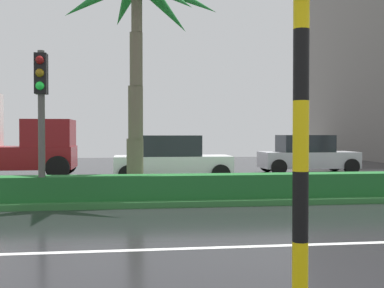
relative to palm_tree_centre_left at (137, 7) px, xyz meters
name	(u,v)px	position (x,y,z in m)	size (l,w,h in m)	color
palm_tree_centre_left	(137,7)	(0.00, 0.00, 0.00)	(4.67, 4.76, 6.53)	#665A49
traffic_signal_median_right	(41,98)	(-2.29, -1.79, -2.71)	(0.28, 0.43, 3.61)	#4C4C47
traffic_signal_foreground	(301,21)	(1.49, -8.82, -2.43)	(0.28, 0.43, 4.24)	yellow
car_in_traffic_leading	(171,159)	(1.31, 4.16, -4.52)	(4.30, 2.02, 1.72)	white
car_in_traffic_second	(307,155)	(7.74, 7.18, -4.52)	(4.30, 2.02, 1.72)	silver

